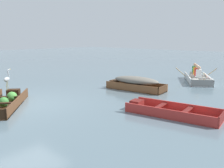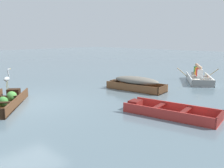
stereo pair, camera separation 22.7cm
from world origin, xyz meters
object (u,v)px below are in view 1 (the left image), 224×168
rowboat_white_with_crew (197,77)px  skiff_wooden_brown_mid_moored (135,82)px  skiff_red_near_moored (169,111)px  dinghy_dark_varnish_foreground (5,102)px  heron_on_dinghy (7,79)px

rowboat_white_with_crew → skiff_wooden_brown_mid_moored: bearing=-104.5°
skiff_red_near_moored → rowboat_white_with_crew: (-2.11, 6.73, 0.13)m
dinghy_dark_varnish_foreground → skiff_wooden_brown_mid_moored: bearing=72.7°
skiff_wooden_brown_mid_moored → rowboat_white_with_crew: 4.51m
rowboat_white_with_crew → heron_on_dinghy: size_ratio=3.89×
dinghy_dark_varnish_foreground → heron_on_dinghy: 1.09m
skiff_red_near_moored → skiff_wooden_brown_mid_moored: 4.02m
dinghy_dark_varnish_foreground → heron_on_dinghy: heron_on_dinghy is taller
rowboat_white_with_crew → heron_on_dinghy: (-3.53, -9.53, 0.66)m
skiff_red_near_moored → skiff_wooden_brown_mid_moored: (-3.24, 2.37, 0.27)m
rowboat_white_with_crew → heron_on_dinghy: 10.19m
skiff_wooden_brown_mid_moored → dinghy_dark_varnish_foreground: bearing=-107.3°
skiff_red_near_moored → heron_on_dinghy: bearing=-153.6°
skiff_wooden_brown_mid_moored → heron_on_dinghy: (-2.41, -5.17, 0.53)m
heron_on_dinghy → skiff_red_near_moored: bearing=26.4°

